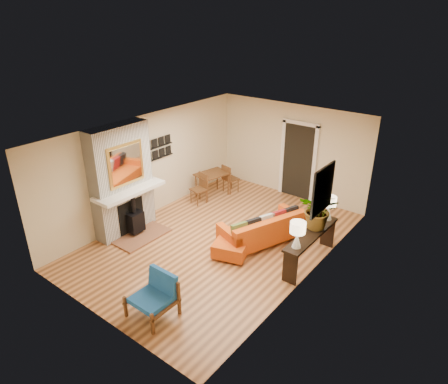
{
  "coord_description": "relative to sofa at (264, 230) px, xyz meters",
  "views": [
    {
      "loc": [
        4.95,
        -6.2,
        4.89
      ],
      "look_at": [
        0.0,
        0.2,
        1.15
      ],
      "focal_mm": 32.0,
      "sensor_mm": 36.0,
      "label": 1
    }
  ],
  "objects": [
    {
      "name": "console_table",
      "position": [
        1.19,
        -0.08,
        0.24
      ],
      "size": [
        0.34,
        1.85,
        0.72
      ],
      "color": "black",
      "rests_on": "ground"
    },
    {
      "name": "houseplant",
      "position": [
        1.18,
        0.18,
        0.82
      ],
      "size": [
        0.93,
        0.85,
        0.86
      ],
      "primitive_type": "imported",
      "rotation": [
        0.0,
        0.0,
        0.26
      ],
      "color": "#1E5919",
      "rests_on": "console_table"
    },
    {
      "name": "blue_chair",
      "position": [
        -0.24,
        -3.08,
        0.08
      ],
      "size": [
        0.73,
        0.72,
        0.76
      ],
      "color": "brown",
      "rests_on": "ground"
    },
    {
      "name": "fireplace",
      "position": [
        -2.88,
        -1.53,
        0.91
      ],
      "size": [
        1.09,
        1.68,
        2.6
      ],
      "color": "white",
      "rests_on": "ground"
    },
    {
      "name": "ottoman",
      "position": [
        -0.26,
        -0.87,
        -0.13
      ],
      "size": [
        0.87,
        0.87,
        0.35
      ],
      "color": "silver",
      "rests_on": "ground"
    },
    {
      "name": "lamp_far",
      "position": [
        1.19,
        0.65,
        0.73
      ],
      "size": [
        0.3,
        0.3,
        0.54
      ],
      "color": "white",
      "rests_on": "console_table"
    },
    {
      "name": "lamp_near",
      "position": [
        1.19,
        -0.75,
        0.73
      ],
      "size": [
        0.3,
        0.3,
        0.54
      ],
      "color": "white",
      "rests_on": "console_table"
    },
    {
      "name": "room_shell",
      "position": [
        -0.27,
        2.1,
        0.9
      ],
      "size": [
        6.5,
        6.5,
        6.5
      ],
      "color": "tan",
      "rests_on": "ground"
    },
    {
      "name": "sofa",
      "position": [
        0.0,
        0.0,
        0.0
      ],
      "size": [
        1.45,
        2.11,
        0.76
      ],
      "color": "silver",
      "rests_on": "ground"
    },
    {
      "name": "dining_table",
      "position": [
        -2.46,
        1.24,
        0.21
      ],
      "size": [
        0.88,
        1.58,
        0.83
      ],
      "color": "brown",
      "rests_on": "ground"
    }
  ]
}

